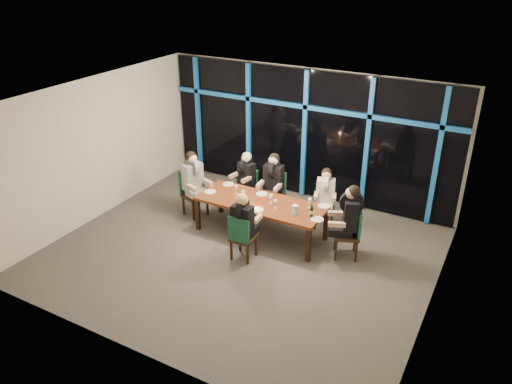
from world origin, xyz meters
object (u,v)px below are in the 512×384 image
at_px(chair_far_left, 248,186).
at_px(water_pitcher, 295,210).
at_px(diner_far_right, 326,189).
at_px(diner_end_left, 193,175).
at_px(diner_far_left, 245,172).
at_px(dining_table, 261,205).
at_px(chair_far_right, 325,203).
at_px(chair_far_mid, 274,191).
at_px(diner_end_right, 349,211).
at_px(diner_near_mid, 243,216).
at_px(diner_far_mid, 273,176).
at_px(wine_bottle, 312,212).
at_px(chair_end_right, 352,230).
at_px(chair_near_mid, 241,236).
at_px(chair_end_left, 192,190).

relative_size(chair_far_left, water_pitcher, 4.42).
height_order(diner_far_right, diner_end_left, diner_end_left).
bearing_deg(diner_far_left, water_pitcher, -22.01).
distance_m(dining_table, diner_far_left, 1.29).
bearing_deg(diner_far_right, chair_far_right, 90.00).
distance_m(chair_far_mid, chair_far_right, 1.16).
height_order(diner_end_right, diner_near_mid, diner_end_right).
xyz_separation_m(diner_far_mid, wine_bottle, (1.31, -0.98, -0.07)).
height_order(chair_end_right, water_pitcher, chair_end_right).
relative_size(dining_table, diner_end_left, 2.66).
xyz_separation_m(diner_near_mid, water_pitcher, (0.70, 0.74, -0.04)).
bearing_deg(diner_far_right, diner_end_left, 179.42).
distance_m(chair_near_mid, wine_bottle, 1.38).
distance_m(chair_far_left, diner_far_left, 0.36).
bearing_deg(water_pitcher, chair_far_left, 125.20).
height_order(diner_far_right, diner_end_right, diner_end_right).
xyz_separation_m(chair_end_left, chair_end_right, (3.62, 0.00, 0.00)).
xyz_separation_m(diner_end_left, diner_end_right, (3.46, -0.00, 0.01)).
relative_size(chair_far_left, chair_end_right, 0.88).
distance_m(chair_end_right, wine_bottle, 0.82).
bearing_deg(dining_table, chair_far_mid, 100.65).
distance_m(dining_table, diner_end_left, 1.69).
bearing_deg(diner_far_left, diner_far_right, 11.27).
bearing_deg(water_pitcher, diner_end_left, 154.47).
relative_size(chair_far_mid, wine_bottle, 3.26).
bearing_deg(diner_near_mid, chair_far_left, -64.18).
bearing_deg(diner_near_mid, chair_far_right, -115.32).
bearing_deg(dining_table, chair_end_left, 176.88).
distance_m(chair_far_mid, wine_bottle, 1.72).
distance_m(diner_end_right, diner_near_mid, 1.93).
relative_size(chair_end_right, diner_end_right, 1.03).
height_order(chair_far_right, diner_far_left, diner_far_left).
xyz_separation_m(chair_far_mid, water_pitcher, (1.00, -1.12, 0.31)).
relative_size(chair_far_mid, diner_far_right, 1.12).
relative_size(chair_far_mid, chair_end_left, 0.97).
relative_size(dining_table, chair_end_right, 2.57).
relative_size(diner_far_mid, wine_bottle, 3.18).
distance_m(diner_far_left, diner_end_left, 1.17).
xyz_separation_m(chair_end_left, chair_near_mid, (1.87, -1.09, -0.04)).
distance_m(chair_far_right, chair_near_mid, 2.18).
xyz_separation_m(chair_far_right, water_pitcher, (-0.15, -1.19, 0.35)).
relative_size(diner_end_right, diner_near_mid, 1.09).
bearing_deg(diner_end_right, chair_far_mid, -136.67).
height_order(dining_table, chair_near_mid, chair_near_mid).
distance_m(dining_table, diner_near_mid, 0.94).
height_order(dining_table, diner_end_left, diner_end_left).
height_order(chair_end_left, chair_near_mid, chair_end_left).
xyz_separation_m(diner_far_right, wine_bottle, (0.14, -1.06, 0.01)).
height_order(chair_near_mid, diner_far_right, diner_far_right).
distance_m(chair_far_right, diner_far_right, 0.36).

